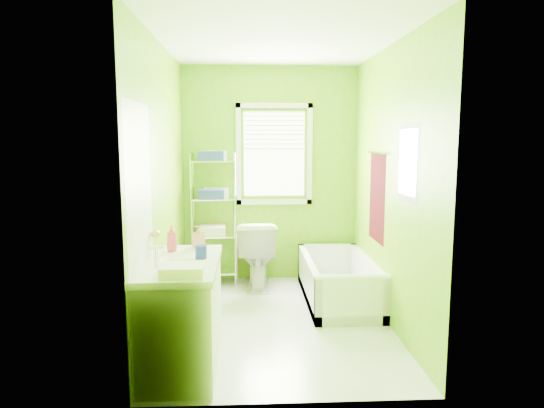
{
  "coord_description": "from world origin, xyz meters",
  "views": [
    {
      "loc": [
        -0.27,
        -4.45,
        1.76
      ],
      "look_at": [
        -0.04,
        0.25,
        1.1
      ],
      "focal_mm": 32.0,
      "sensor_mm": 36.0,
      "label": 1
    }
  ],
  "objects_px": {
    "vanity": "(182,310)",
    "wire_shelf_unit": "(215,204)",
    "toilet": "(257,253)",
    "bathtub": "(338,287)"
  },
  "relations": [
    {
      "from": "vanity",
      "to": "wire_shelf_unit",
      "type": "xyz_separation_m",
      "value": [
        0.11,
        2.14,
        0.53
      ]
    },
    {
      "from": "bathtub",
      "to": "wire_shelf_unit",
      "type": "height_order",
      "value": "wire_shelf_unit"
    },
    {
      "from": "bathtub",
      "to": "vanity",
      "type": "relative_size",
      "value": 1.38
    },
    {
      "from": "bathtub",
      "to": "wire_shelf_unit",
      "type": "xyz_separation_m",
      "value": [
        -1.36,
        0.73,
        0.82
      ]
    },
    {
      "from": "bathtub",
      "to": "vanity",
      "type": "height_order",
      "value": "vanity"
    },
    {
      "from": "vanity",
      "to": "bathtub",
      "type": "bearing_deg",
      "value": 43.67
    },
    {
      "from": "toilet",
      "to": "vanity",
      "type": "xyz_separation_m",
      "value": [
        -0.61,
        -1.98,
        0.04
      ]
    },
    {
      "from": "bathtub",
      "to": "toilet",
      "type": "height_order",
      "value": "toilet"
    },
    {
      "from": "vanity",
      "to": "wire_shelf_unit",
      "type": "bearing_deg",
      "value": 86.95
    },
    {
      "from": "vanity",
      "to": "toilet",
      "type": "bearing_deg",
      "value": 72.75
    }
  ]
}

